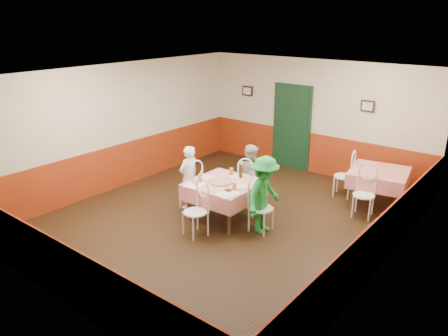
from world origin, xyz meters
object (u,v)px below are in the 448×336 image
Objects in this scene: beer_bottle at (241,172)px; diner_left at (189,177)px; chair_near at (195,212)px; glass_c at (231,172)px; wallet at (228,190)px; diner_right at (264,195)px; chair_far at (249,184)px; chair_right at (261,208)px; chair_left at (191,187)px; pizza at (221,182)px; chair_second_a at (344,176)px; chair_second_b at (364,195)px; glass_a at (200,178)px; main_table at (224,201)px; diner_far at (250,175)px; glass_b at (234,187)px; second_table at (377,188)px.

diner_left reaches higher than beer_bottle.
chair_near is 6.05× the size of glass_c.
beer_bottle reaches higher than glass_c.
wallet is 0.65m from diner_right.
chair_far is at bearing 137.89° from diner_left.
glass_c reaches higher than chair_right.
chair_left is 2.18× the size of pizza.
chair_near is 0.72m from wallet.
diner_right is (1.03, -0.38, -0.11)m from glass_c.
beer_bottle reaches higher than chair_second_a.
chair_second_b is 6.11× the size of glass_a.
chair_left is 1.00× the size of chair_second_a.
glass_a is (-0.40, 0.59, 0.38)m from chair_near.
chair_right reaches higher than wallet.
main_table is 1.36× the size of chair_second_b.
diner_far reaches higher than wallet.
chair_left is at bearing 88.18° from chair_right.
chair_left is 6.73× the size of glass_b.
chair_right and chair_second_b have the same top height.
main_table is at bearing -103.90° from beer_bottle.
diner_left is 1.01× the size of diner_far.
chair_near is 0.68× the size of diner_left.
diner_left is at bearing 155.60° from glass_a.
diner_left is at bearing -151.09° from glass_c.
diner_far is (0.01, 0.96, -0.12)m from pizza.
glass_c is at bearing -157.97° from chair_second_b.
glass_b is (-1.68, -2.71, 0.45)m from second_table.
pizza is (-0.03, -0.06, 0.40)m from main_table.
diner_right is (-0.42, -2.51, 0.27)m from chair_second_a.
glass_b is (1.24, -0.16, 0.38)m from chair_left.
diner_far is (-0.02, 0.90, 0.28)m from main_table.
glass_a reaches higher than glass_b.
chair_second_b is at bearing -90.00° from second_table.
glass_c is (-2.21, -1.38, 0.38)m from chair_second_b.
diner_left reaches higher than wallet.
chair_left is 8.18× the size of wallet.
diner_right reaches higher than main_table.
diner_right is at bearing 26.34° from wallet.
chair_left is 1.20m from chair_near.
chair_far is 0.60m from glass_c.
diner_right reaches higher than glass_a.
wallet is (0.46, -0.68, -0.06)m from glass_c.
diner_left reaches higher than chair_far.
chair_near is at bearing 50.56° from chair_left.
glass_a is at bearing -41.40° from chair_second_a.
chair_second_b is 2.18× the size of pizza.
glass_c reaches higher than chair_near.
diner_left is (-1.22, 0.26, -0.11)m from wallet.
pizza is at bearing -148.79° from chair_second_b.
chair_near is 0.81m from glass_a.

